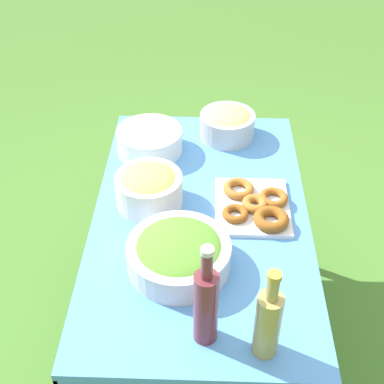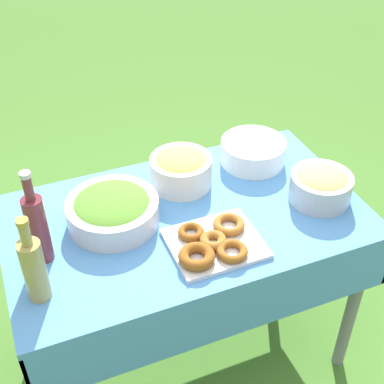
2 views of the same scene
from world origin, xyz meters
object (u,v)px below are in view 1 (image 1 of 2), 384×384
object	(u,v)px
donut_platter	(255,206)
pasta_bowl	(227,123)
plate_stack	(150,141)
wine_bottle	(206,305)
salad_bowl	(179,253)
olive_oil_bottle	(268,322)
fruit_bowl	(149,187)

from	to	relation	value
donut_platter	pasta_bowl	bearing A→B (deg)	10.87
plate_stack	wine_bottle	distance (m)	0.92
donut_platter	wine_bottle	size ratio (longest dim) A/B	0.96
salad_bowl	donut_platter	size ratio (longest dim) A/B	0.98
plate_stack	olive_oil_bottle	size ratio (longest dim) A/B	0.86
salad_bowl	plate_stack	xyz separation A→B (m)	(0.63, 0.15, -0.01)
donut_platter	salad_bowl	bearing A→B (deg)	137.20
olive_oil_bottle	wine_bottle	world-z (taller)	wine_bottle
donut_platter	olive_oil_bottle	distance (m)	0.58
pasta_bowl	donut_platter	size ratio (longest dim) A/B	0.69
pasta_bowl	donut_platter	world-z (taller)	pasta_bowl
wine_bottle	pasta_bowl	bearing A→B (deg)	-4.35
salad_bowl	olive_oil_bottle	distance (m)	0.39
donut_platter	plate_stack	distance (m)	0.54
donut_platter	fruit_bowl	size ratio (longest dim) A/B	1.39
donut_platter	wine_bottle	world-z (taller)	wine_bottle
plate_stack	fruit_bowl	bearing A→B (deg)	-174.72
pasta_bowl	wine_bottle	bearing A→B (deg)	175.65
pasta_bowl	olive_oil_bottle	bearing A→B (deg)	-175.41
plate_stack	wine_bottle	size ratio (longest dim) A/B	0.76
pasta_bowl	fruit_bowl	size ratio (longest dim) A/B	0.97
plate_stack	wine_bottle	bearing A→B (deg)	-165.07
plate_stack	olive_oil_bottle	distance (m)	1.01
salad_bowl	plate_stack	distance (m)	0.65
olive_oil_bottle	fruit_bowl	world-z (taller)	olive_oil_bottle
salad_bowl	plate_stack	size ratio (longest dim) A/B	1.24
donut_platter	plate_stack	xyz separation A→B (m)	(0.36, 0.40, 0.03)
olive_oil_bottle	pasta_bowl	bearing A→B (deg)	4.59
pasta_bowl	fruit_bowl	distance (m)	0.52
olive_oil_bottle	wine_bottle	size ratio (longest dim) A/B	0.89
wine_bottle	fruit_bowl	world-z (taller)	wine_bottle
salad_bowl	fruit_bowl	world-z (taller)	fruit_bowl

